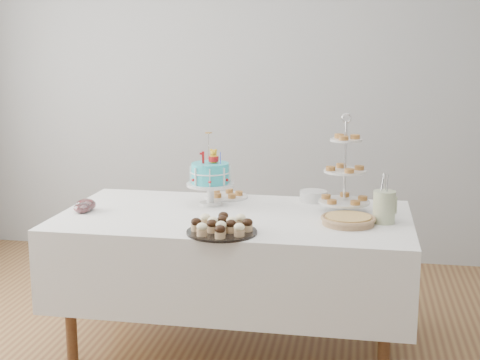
% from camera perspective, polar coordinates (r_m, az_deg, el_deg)
% --- Properties ---
extents(walls, '(5.04, 4.04, 2.70)m').
position_cam_1_polar(walls, '(3.29, -1.51, 5.59)').
color(walls, '#A3A6A8').
rests_on(walls, floor).
extents(table, '(1.92, 1.02, 0.77)m').
position_cam_1_polar(table, '(3.74, -0.49, -6.34)').
color(table, silver).
rests_on(table, floor).
extents(birthday_cake, '(0.28, 0.28, 0.42)m').
position_cam_1_polar(birthday_cake, '(3.88, -2.54, -0.48)').
color(birthday_cake, silver).
rests_on(birthday_cake, table).
extents(cupcake_tray, '(0.35, 0.35, 0.08)m').
position_cam_1_polar(cupcake_tray, '(3.31, -1.56, -3.90)').
color(cupcake_tray, black).
rests_on(cupcake_tray, table).
extents(pie, '(0.29, 0.29, 0.05)m').
position_cam_1_polar(pie, '(3.52, 9.21, -3.36)').
color(pie, tan).
rests_on(pie, table).
extents(tiered_stand, '(0.28, 0.28, 0.55)m').
position_cam_1_polar(tiered_stand, '(3.72, 8.94, 0.70)').
color(tiered_stand, silver).
rests_on(tiered_stand, table).
extents(plate_stack, '(0.16, 0.16, 0.06)m').
position_cam_1_polar(plate_stack, '(4.01, 6.28, -1.37)').
color(plate_stack, silver).
rests_on(plate_stack, table).
extents(pastry_plate, '(0.26, 0.26, 0.04)m').
position_cam_1_polar(pastry_plate, '(4.08, -1.13, -1.29)').
color(pastry_plate, silver).
rests_on(pastry_plate, table).
extents(jam_bowl_a, '(0.11, 0.11, 0.07)m').
position_cam_1_polar(jam_bowl_a, '(3.86, -13.02, -2.09)').
color(jam_bowl_a, silver).
rests_on(jam_bowl_a, table).
extents(jam_bowl_b, '(0.09, 0.09, 0.06)m').
position_cam_1_polar(jam_bowl_b, '(3.81, -13.32, -2.36)').
color(jam_bowl_b, silver).
rests_on(jam_bowl_b, table).
extents(utensil_pitcher, '(0.12, 0.12, 0.26)m').
position_cam_1_polar(utensil_pitcher, '(3.57, 12.21, -2.15)').
color(utensil_pitcher, beige).
rests_on(utensil_pitcher, table).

